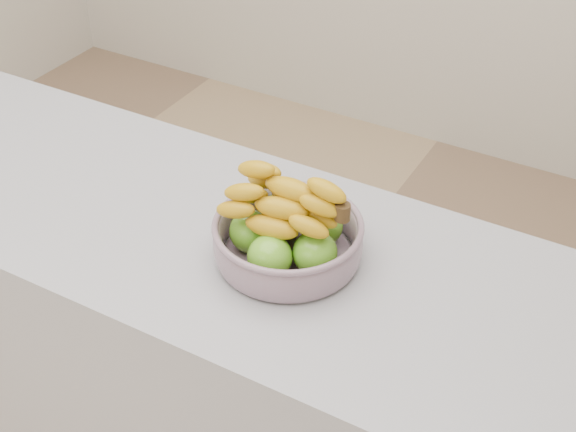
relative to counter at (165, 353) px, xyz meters
The scene contains 2 objects.
counter is the anchor object (origin of this frame).
fruit_bowl 0.61m from the counter, ahead, with size 0.29×0.29×0.18m.
Camera 1 is at (0.93, -1.01, 1.90)m, focal length 50.00 mm.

